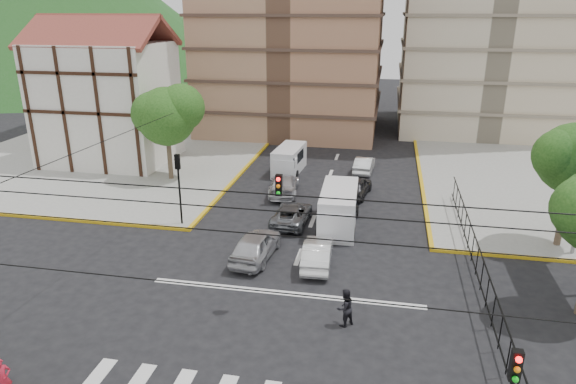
% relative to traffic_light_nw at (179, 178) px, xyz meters
% --- Properties ---
extents(ground, '(160.00, 160.00, 0.00)m').
position_rel_traffic_light_nw_xyz_m(ground, '(7.80, -7.80, -3.11)').
color(ground, black).
rests_on(ground, ground).
extents(sidewalk_nw, '(26.00, 26.00, 0.15)m').
position_rel_traffic_light_nw_xyz_m(sidewalk_nw, '(-12.20, 12.20, -3.04)').
color(sidewalk_nw, gray).
rests_on(sidewalk_nw, ground).
extents(stop_line, '(13.00, 0.40, 0.01)m').
position_rel_traffic_light_nw_xyz_m(stop_line, '(7.80, -6.60, -3.11)').
color(stop_line, silver).
rests_on(stop_line, ground).
extents(tudor_building, '(10.80, 8.05, 12.23)m').
position_rel_traffic_light_nw_xyz_m(tudor_building, '(-11.20, 12.20, 2.14)').
color(tudor_building, silver).
rests_on(tudor_building, ground).
extents(distant_hill, '(70.00, 70.00, 28.00)m').
position_rel_traffic_light_nw_xyz_m(distant_hill, '(-47.20, 62.20, 10.89)').
color(distant_hill, '#20541C').
rests_on(distant_hill, ground).
extents(park_fence, '(0.10, 22.50, 1.66)m').
position_rel_traffic_light_nw_xyz_m(park_fence, '(16.80, -3.30, -3.11)').
color(park_fence, black).
rests_on(park_fence, ground).
extents(tree_park_c, '(4.65, 3.80, 7.25)m').
position_rel_traffic_light_nw_xyz_m(tree_park_c, '(21.89, 1.21, 2.22)').
color(tree_park_c, '#473828').
rests_on(tree_park_c, ground).
extents(tree_tudor, '(5.39, 4.40, 7.43)m').
position_rel_traffic_light_nw_xyz_m(tree_tudor, '(-4.10, 8.21, 2.11)').
color(tree_tudor, '#473828').
rests_on(tree_tudor, ground).
extents(traffic_light_nw, '(0.28, 0.22, 4.40)m').
position_rel_traffic_light_nw_xyz_m(traffic_light_nw, '(0.00, 0.00, 0.00)').
color(traffic_light_nw, black).
rests_on(traffic_light_nw, ground).
extents(traffic_light_hanging, '(18.00, 9.12, 0.92)m').
position_rel_traffic_light_nw_xyz_m(traffic_light_hanging, '(7.80, -9.84, 2.79)').
color(traffic_light_hanging, black).
rests_on(traffic_light_hanging, ground).
extents(van_right_lane, '(2.27, 5.41, 2.41)m').
position_rel_traffic_light_nw_xyz_m(van_right_lane, '(9.46, 1.40, -1.94)').
color(van_right_lane, silver).
rests_on(van_right_lane, ground).
extents(van_left_lane, '(2.15, 4.77, 2.10)m').
position_rel_traffic_light_nw_xyz_m(van_left_lane, '(4.42, 11.74, -2.09)').
color(van_left_lane, silver).
rests_on(van_left_lane, ground).
extents(car_silver_front_left, '(2.18, 4.62, 1.53)m').
position_rel_traffic_light_nw_xyz_m(car_silver_front_left, '(5.56, -3.36, -2.35)').
color(car_silver_front_left, '#B3B3B8').
rests_on(car_silver_front_left, ground).
extents(car_white_front_right, '(1.65, 4.15, 1.34)m').
position_rel_traffic_light_nw_xyz_m(car_white_front_right, '(8.89, -3.47, -2.44)').
color(car_white_front_right, silver).
rests_on(car_white_front_right, ground).
extents(car_grey_mid_left, '(2.18, 4.48, 1.23)m').
position_rel_traffic_light_nw_xyz_m(car_grey_mid_left, '(6.56, 1.67, -2.50)').
color(car_grey_mid_left, '#5B5D62').
rests_on(car_grey_mid_left, ground).
extents(car_silver_rear_left, '(2.52, 5.04, 1.41)m').
position_rel_traffic_light_nw_xyz_m(car_silver_rear_left, '(5.03, 6.80, -2.41)').
color(car_silver_rear_left, silver).
rests_on(car_silver_rear_left, ground).
extents(car_darkgrey_mid_right, '(2.30, 4.33, 1.40)m').
position_rel_traffic_light_nw_xyz_m(car_darkgrey_mid_right, '(10.17, 7.38, -2.41)').
color(car_darkgrey_mid_right, '#2A2A2C').
rests_on(car_darkgrey_mid_right, ground).
extents(car_white_rear_right, '(1.68, 4.01, 1.29)m').
position_rel_traffic_light_nw_xyz_m(car_white_rear_right, '(10.43, 13.11, -2.47)').
color(car_white_rear_right, white).
rests_on(car_white_rear_right, ground).
extents(pedestrian_sw_corner, '(0.63, 0.68, 1.55)m').
position_rel_traffic_light_nw_xyz_m(pedestrian_sw_corner, '(-0.15, -15.30, -2.19)').
color(pedestrian_sw_corner, '#B71C32').
rests_on(pedestrian_sw_corner, sidewalk_sw).
extents(pedestrian_crosswalk, '(1.03, 1.03, 1.69)m').
position_rel_traffic_light_nw_xyz_m(pedestrian_crosswalk, '(10.76, -8.62, -2.27)').
color(pedestrian_crosswalk, black).
rests_on(pedestrian_crosswalk, ground).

